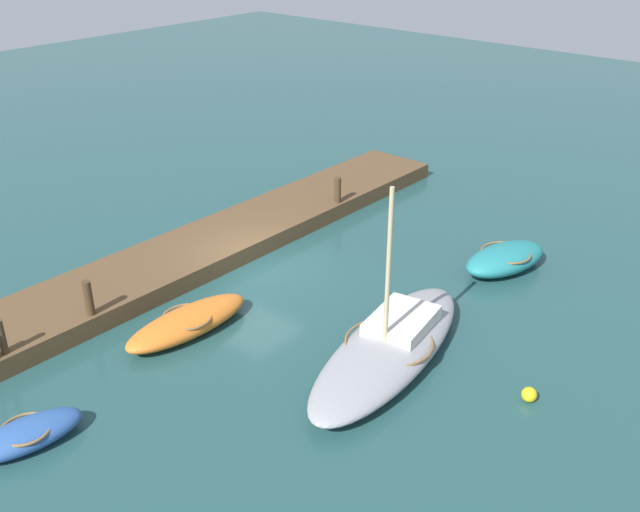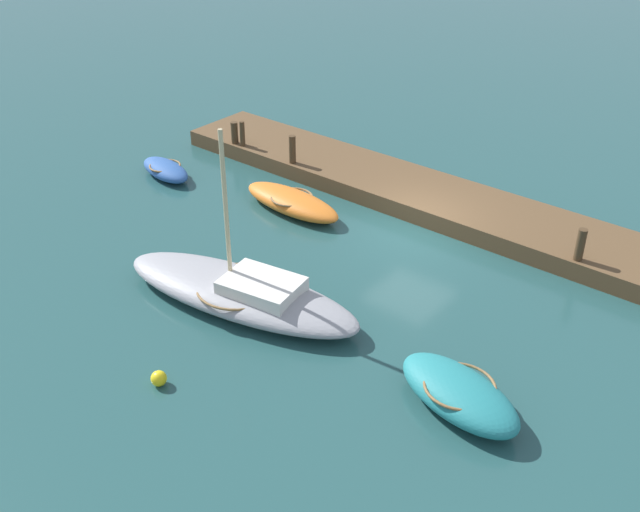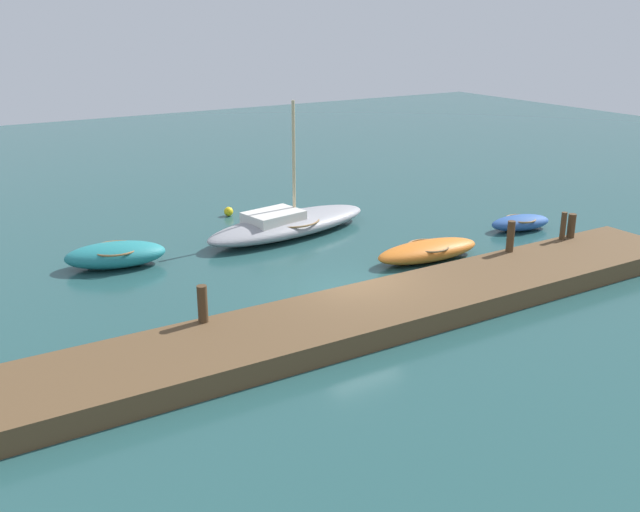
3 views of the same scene
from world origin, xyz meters
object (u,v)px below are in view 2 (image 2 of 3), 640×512
object	(u,v)px
mooring_post_mid_west	(292,149)
mooring_post_mid_east	(242,134)
sailboat_grey	(241,291)
mooring_post_west	(580,245)
marker_buoy	(159,378)
rowboat_teal	(459,393)
rowboat_orange	(292,202)
dinghy_blue	(165,170)
mooring_post_east	(234,133)

from	to	relation	value
mooring_post_mid_west	mooring_post_mid_east	xyz separation A→B (m)	(2.55, 0.00, -0.03)
sailboat_grey	mooring_post_west	world-z (taller)	sailboat_grey
marker_buoy	mooring_post_mid_east	bearing A→B (deg)	-54.30
mooring_post_mid_east	sailboat_grey	bearing A→B (deg)	134.02
mooring_post_west	sailboat_grey	bearing A→B (deg)	47.89
sailboat_grey	rowboat_teal	world-z (taller)	sailboat_grey
rowboat_orange	mooring_post_west	bearing A→B (deg)	-164.49
dinghy_blue	mooring_post_west	size ratio (longest dim) A/B	2.74
rowboat_teal	mooring_post_west	world-z (taller)	mooring_post_west
rowboat_teal	mooring_post_east	world-z (taller)	mooring_post_east
mooring_post_west	mooring_post_mid_east	bearing A→B (deg)	0.00
sailboat_grey	mooring_post_mid_east	xyz separation A→B (m)	(6.97, -7.21, 0.64)
dinghy_blue	mooring_post_east	xyz separation A→B (m)	(-0.69, -2.98, 0.72)
rowboat_orange	marker_buoy	xyz separation A→B (m)	(-3.49, 8.79, -0.15)
dinghy_blue	sailboat_grey	world-z (taller)	sailboat_grey
sailboat_grey	marker_buoy	xyz separation A→B (m)	(-0.83, 3.64, -0.26)
mooring_post_west	mooring_post_mid_west	world-z (taller)	mooring_post_mid_west
dinghy_blue	mooring_post_west	bearing A→B (deg)	-158.59
marker_buoy	rowboat_teal	bearing A→B (deg)	-147.20
dinghy_blue	marker_buoy	distance (m)	11.90
sailboat_grey	rowboat_orange	bearing A→B (deg)	-72.43
mooring_post_east	rowboat_orange	bearing A→B (deg)	156.47
sailboat_grey	rowboat_orange	distance (m)	5.79
sailboat_grey	rowboat_orange	world-z (taller)	sailboat_grey
dinghy_blue	sailboat_grey	size ratio (longest dim) A/B	0.36
dinghy_blue	mooring_post_mid_west	distance (m)	4.80
mooring_post_mid_west	marker_buoy	size ratio (longest dim) A/B	2.71
mooring_post_west	mooring_post_east	world-z (taller)	mooring_post_west
rowboat_teal	mooring_post_west	size ratio (longest dim) A/B	3.62
dinghy_blue	rowboat_orange	distance (m)	5.51
dinghy_blue	marker_buoy	world-z (taller)	dinghy_blue
mooring_post_west	marker_buoy	distance (m)	12.29
mooring_post_mid_west	marker_buoy	bearing A→B (deg)	115.80
sailboat_grey	mooring_post_west	distance (m)	9.74
marker_buoy	mooring_post_west	bearing A→B (deg)	-117.65
rowboat_teal	mooring_post_east	xyz separation A→B (m)	(14.13, -7.06, 0.60)
rowboat_teal	mooring_post_mid_west	distance (m)	13.21
mooring_post_mid_west	marker_buoy	xyz separation A→B (m)	(-5.25, 10.86, -0.93)
mooring_post_east	mooring_post_mid_west	bearing A→B (deg)	180.00
rowboat_teal	rowboat_orange	size ratio (longest dim) A/B	0.88
mooring_post_mid_east	mooring_post_mid_west	bearing A→B (deg)	180.00
dinghy_blue	sailboat_grey	xyz separation A→B (m)	(-8.09, 4.23, 0.14)
mooring_post_west	mooring_post_east	xyz separation A→B (m)	(13.92, 0.00, -0.07)
mooring_post_mid_east	marker_buoy	distance (m)	13.40
sailboat_grey	mooring_post_west	bearing A→B (deg)	-141.86
rowboat_teal	rowboat_orange	xyz separation A→B (m)	(9.39, -4.99, -0.08)
sailboat_grey	marker_buoy	world-z (taller)	sailboat_grey
rowboat_teal	mooring_post_west	distance (m)	7.09
sailboat_grey	rowboat_teal	distance (m)	6.73
sailboat_grey	rowboat_orange	size ratio (longest dim) A/B	1.87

